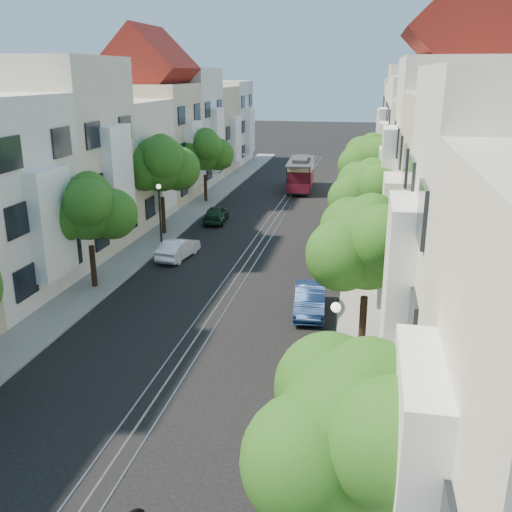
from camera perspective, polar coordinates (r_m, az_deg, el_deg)
The scene contains 23 objects.
ground at distance 42.91m, azimuth 1.31°, elevation 2.73°, with size 200.00×200.00×0.00m, color black.
sidewalk_east at distance 42.31m, azimuth 11.03°, elevation 2.27°, with size 2.50×80.00×0.12m, color gray.
sidewalk_west at distance 44.66m, azimuth -7.91°, elevation 3.25°, with size 2.50×80.00×0.12m, color gray.
rail_left at distance 43.00m, azimuth 0.58°, elevation 2.78°, with size 0.06×80.00×0.02m, color gray.
rail_slot at distance 42.90m, azimuth 1.31°, elevation 2.75°, with size 0.06×80.00×0.02m, color gray.
rail_right at distance 42.82m, azimuth 2.03°, elevation 2.71°, with size 0.06×80.00×0.02m, color gray.
lane_line at distance 42.91m, azimuth 1.31°, elevation 2.74°, with size 0.08×80.00×0.01m, color tan.
townhouses_east at distance 41.46m, azimuth 17.91°, elevation 8.67°, with size 7.75×72.00×12.00m.
townhouses_west at distance 45.32m, azimuth -13.84°, elevation 9.60°, with size 7.75×72.00×11.76m.
tree_e_a at distance 11.92m, azimuth 10.71°, elevation -17.23°, with size 4.72×3.87×6.27m.
tree_e_b at distance 22.73m, azimuth 11.24°, elevation 1.00°, with size 4.93×4.08×6.68m.
tree_e_c at distance 33.45m, azimuth 11.36°, elevation 6.14°, with size 4.84×3.99×6.52m.
tree_e_d at distance 44.25m, azimuth 11.46°, elevation 9.29°, with size 5.01×4.16×6.85m.
tree_w_b at distance 31.06m, azimuth -16.38°, elevation 4.50°, with size 4.72×3.87×6.27m.
tree_w_c at distance 40.83m, azimuth -9.44°, elevation 9.00°, with size 5.13×4.28×7.09m.
tree_w_d at distance 51.24m, azimuth -5.11°, elevation 10.40°, with size 4.84×3.99×6.52m.
lamp_east at distance 18.79m, azimuth 7.82°, elevation -8.69°, with size 0.32×0.32×4.16m.
lamp_west at distance 38.21m, azimuth -9.62°, elevation 4.99°, with size 0.32×0.32×4.16m.
cable_car at distance 57.29m, azimuth 4.47°, elevation 8.33°, with size 2.80×7.85×2.97m.
parked_car_e_mid at distance 27.90m, azimuth 5.42°, elevation -4.36°, with size 1.44×4.13×1.36m, color #0D2044.
parked_car_e_far at distance 35.20m, azimuth 7.37°, elevation 0.21°, with size 2.03×4.40×1.22m, color maroon.
parked_car_w_mid at distance 36.21m, azimuth -7.79°, elevation 0.75°, with size 1.35×3.88×1.28m, color white.
parked_car_w_far at distance 44.73m, azimuth -4.02°, elevation 4.20°, with size 1.56×3.88×1.32m, color black.
Camera 1 is at (7.03, -12.82, 11.19)m, focal length 40.00 mm.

